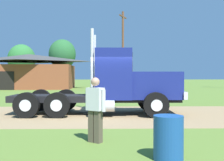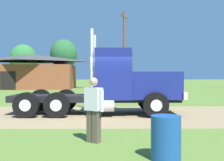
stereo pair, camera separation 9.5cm
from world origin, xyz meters
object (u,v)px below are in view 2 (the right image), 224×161
(utility_pole_near, at_px, (124,49))
(truck_foreground_white, at_px, (118,85))
(shed_building, at_px, (31,72))
(steel_barrel, at_px, (166,138))
(visitor_standing_near, at_px, (94,107))

(utility_pole_near, bearing_deg, truck_foreground_white, -93.85)
(truck_foreground_white, relative_size, shed_building, 0.64)
(steel_barrel, relative_size, utility_pole_near, 0.10)
(visitor_standing_near, distance_m, utility_pole_near, 26.43)
(visitor_standing_near, bearing_deg, truck_foreground_white, 81.19)
(truck_foreground_white, relative_size, visitor_standing_near, 4.52)
(truck_foreground_white, height_order, visitor_standing_near, truck_foreground_white)
(visitor_standing_near, relative_size, utility_pole_near, 0.18)
(visitor_standing_near, distance_m, steel_barrel, 2.24)
(visitor_standing_near, relative_size, steel_barrel, 1.85)
(shed_building, bearing_deg, visitor_standing_near, -71.54)
(visitor_standing_near, height_order, utility_pole_near, utility_pole_near)
(shed_building, xyz_separation_m, utility_pole_near, (12.13, -3.66, 2.74))
(utility_pole_near, bearing_deg, steel_barrel, -91.34)
(truck_foreground_white, distance_m, visitor_standing_near, 5.42)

